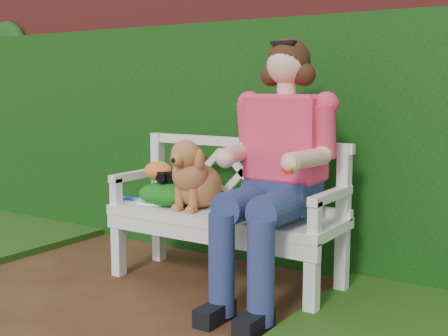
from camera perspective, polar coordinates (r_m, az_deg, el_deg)
The scene contains 10 objects.
ground at distance 3.40m, azimuth -17.01°, elevation -14.11°, with size 60.00×60.00×0.00m, color #3D1F11.
brick_wall at distance 4.61m, azimuth 0.92°, elevation 5.95°, with size 10.00×0.30×2.20m, color maroon.
ivy_hedge at distance 4.44m, azimuth -0.60°, elevation 2.64°, with size 10.00×0.18×1.70m, color #1A5013.
garden_bench at distance 3.79m, azimuth 0.00°, elevation -7.66°, with size 1.58×0.60×0.48m, color white, non-canonical shape.
seated_woman at distance 3.46m, azimuth 5.46°, elevation -0.04°, with size 0.66×0.88×1.56m, color #E84845, non-canonical shape.
dog at distance 3.77m, azimuth -2.67°, elevation -0.51°, with size 0.30×0.41×0.45m, color brown, non-canonical shape.
tennis_racket at distance 4.00m, azimuth -6.89°, elevation -3.17°, with size 0.53×0.22×0.03m, color silver, non-canonical shape.
green_bag at distance 3.93m, azimuth -5.21°, elevation -2.41°, with size 0.44×0.34×0.15m, color #1F8426, non-canonical shape.
camera_item at distance 3.92m, azimuth -5.48°, elevation -0.82°, with size 0.11×0.08×0.07m, color black.
baseball_glove at distance 3.97m, azimuth -6.27°, elevation -0.27°, with size 0.20×0.15×0.13m, color orange.
Camera 1 is at (2.46, -1.99, 1.25)m, focal length 48.00 mm.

